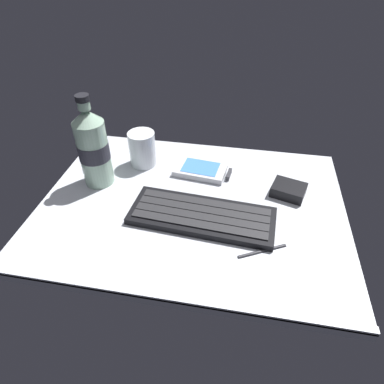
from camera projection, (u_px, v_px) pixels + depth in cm
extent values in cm
cube|color=silver|center=(192.00, 206.00, 71.10)|extent=(64.00, 48.00, 2.00)
cube|color=silver|center=(166.00, 296.00, 52.37)|extent=(64.00, 1.20, 0.80)
cube|color=black|center=(202.00, 216.00, 66.29)|extent=(29.70, 13.02, 1.40)
cube|color=#28282B|center=(206.00, 202.00, 68.23)|extent=(26.75, 3.88, 0.30)
cube|color=#28282B|center=(203.00, 209.00, 66.58)|extent=(26.75, 3.88, 0.30)
cube|color=#28282B|center=(201.00, 217.00, 64.93)|extent=(26.75, 3.88, 0.30)
cube|color=#28282B|center=(198.00, 224.00, 63.28)|extent=(26.75, 3.88, 0.30)
cube|color=silver|center=(203.00, 170.00, 78.73)|extent=(12.79, 8.91, 1.40)
cube|color=#4C8CEA|center=(203.00, 167.00, 78.25)|extent=(9.02, 6.84, 0.10)
cube|color=#333338|center=(229.00, 174.00, 77.30)|extent=(1.23, 3.87, 1.12)
cylinder|color=silver|center=(142.00, 149.00, 79.35)|extent=(6.40, 6.40, 8.50)
cylinder|color=orange|center=(143.00, 152.00, 79.98)|extent=(5.50, 5.50, 6.12)
cylinder|color=#9EC1A8|center=(94.00, 154.00, 71.74)|extent=(6.60, 6.60, 15.00)
cone|color=#9EC1A8|center=(86.00, 116.00, 66.11)|extent=(6.60, 6.60, 2.80)
cylinder|color=#9EC1A8|center=(84.00, 105.00, 64.66)|extent=(2.51, 2.51, 1.80)
cylinder|color=black|center=(82.00, 98.00, 63.71)|extent=(2.77, 2.77, 1.20)
cylinder|color=#2D2D38|center=(94.00, 151.00, 71.26)|extent=(6.73, 6.73, 3.80)
cube|color=black|center=(289.00, 190.00, 71.96)|extent=(8.31, 7.36, 2.40)
cylinder|color=#26262B|center=(262.00, 250.00, 59.79)|extent=(8.74, 5.03, 0.70)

